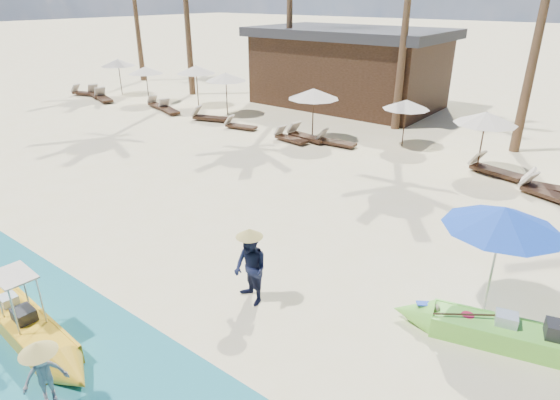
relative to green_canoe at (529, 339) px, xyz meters
The scene contains 27 objects.
ground 5.52m from the green_canoe, 165.74° to the right, with size 240.00×240.00×0.00m, color beige.
green_canoe is the anchor object (origin of this frame).
yellow_canoe 9.57m from the green_canoe, 145.11° to the right, with size 5.42×0.92×1.41m.
vendor_green 5.43m from the green_canoe, 158.16° to the right, with size 0.79×0.62×1.62m, color #121733.
vendor_yellow 8.31m from the green_canoe, 132.79° to the right, with size 0.66×0.38×1.01m, color gray.
blue_umbrella 2.26m from the green_canoe, 144.41° to the left, with size 2.20×2.20×2.37m.
resort_parasol_0 28.32m from the green_canoe, 159.69° to the left, with size 2.18×2.18×2.25m.
lounger_0_left 29.25m from the green_canoe, 163.97° to the left, with size 1.93×1.11×0.63m.
lounger_0_right 28.27m from the green_canoe, 163.03° to the left, with size 2.02×1.19×0.66m.
resort_parasol_1 25.02m from the green_canoe, 157.97° to the left, with size 2.05×2.05×2.11m.
lounger_1_left 26.75m from the green_canoe, 162.96° to the left, with size 2.08×1.22×0.68m.
lounger_1_right 23.19m from the green_canoe, 158.03° to the left, with size 1.78×0.88×0.58m.
resort_parasol_2 22.72m from the green_canoe, 152.28° to the left, with size 2.24×2.24×2.30m.
lounger_2_left 21.70m from the green_canoe, 157.50° to the left, with size 1.92×1.14×0.62m.
resort_parasol_3 19.98m from the green_canoe, 149.81° to the left, with size 2.16×2.16×2.23m.
lounger_3_left 18.96m from the green_canoe, 153.76° to the left, with size 2.02×1.19×0.66m.
lounger_3_right 16.78m from the green_canoe, 150.84° to the left, with size 1.69×0.80×0.55m.
resort_parasol_4 14.02m from the green_canoe, 140.83° to the left, with size 2.24×2.24×2.30m.
lounger_4_left 13.94m from the green_canoe, 145.19° to the left, with size 1.74×0.72×0.57m.
lounger_4_right 13.96m from the green_canoe, 142.12° to the left, with size 2.00×0.79×0.66m.
resort_parasol_5 12.75m from the green_canoe, 124.67° to the left, with size 1.95×1.95×2.00m.
lounger_5_left 12.91m from the green_canoe, 137.73° to the left, with size 1.77×0.68×0.59m.
resort_parasol_6 9.98m from the green_canoe, 111.90° to the left, with size 2.18×2.18×2.25m.
lounger_6_left 9.66m from the green_canoe, 108.78° to the left, with size 2.02×1.03×0.66m.
lounger_6_right 8.64m from the green_canoe, 98.01° to the left, with size 1.94×0.77×0.64m.
lounger_7_left 8.08m from the green_canoe, 98.31° to the left, with size 1.90×1.14×0.62m.
pavilion_west 21.03m from the green_canoe, 129.58° to the left, with size 10.80×6.60×4.30m.
Camera 1 is at (5.90, -6.82, 6.03)m, focal length 30.00 mm.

